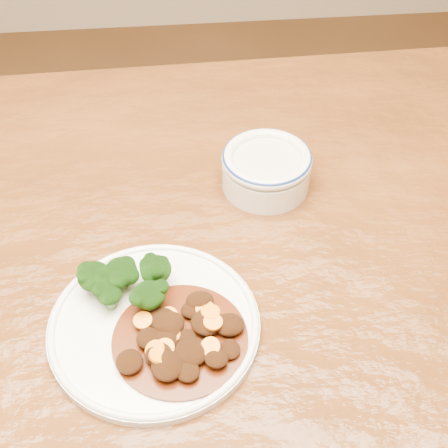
{
  "coord_description": "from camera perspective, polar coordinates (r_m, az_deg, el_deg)",
  "views": [
    {
      "loc": [
        0.04,
        -0.49,
        1.32
      ],
      "look_at": [
        0.09,
        0.05,
        0.77
      ],
      "focal_mm": 50.0,
      "sensor_mm": 36.0,
      "label": 1
    }
  ],
  "objects": [
    {
      "name": "dip_bowl",
      "position": [
        0.83,
        3.89,
        5.13
      ],
      "size": [
        0.12,
        0.12,
        0.05
      ],
      "rotation": [
        0.0,
        0.0,
        0.43
      ],
      "color": "silver",
      "rests_on": "dining_table"
    },
    {
      "name": "dining_table",
      "position": [
        0.81,
        -5.86,
        -7.67
      ],
      "size": [
        1.52,
        0.94,
        0.75
      ],
      "rotation": [
        0.0,
        0.0,
        0.02
      ],
      "color": "#5D2F10",
      "rests_on": "ground"
    },
    {
      "name": "broccoli_florets",
      "position": [
        0.7,
        -8.93,
        -5.04
      ],
      "size": [
        0.1,
        0.07,
        0.04
      ],
      "color": "#68974E",
      "rests_on": "dinner_plate"
    },
    {
      "name": "dinner_plate",
      "position": [
        0.69,
        -6.4,
        -9.14
      ],
      "size": [
        0.23,
        0.23,
        0.01
      ],
      "rotation": [
        0.0,
        0.0,
        0.32
      ],
      "color": "white",
      "rests_on": "dining_table"
    },
    {
      "name": "mince_stew",
      "position": [
        0.67,
        -3.9,
        -10.23
      ],
      "size": [
        0.15,
        0.15,
        0.02
      ],
      "color": "#4F1F08",
      "rests_on": "dinner_plate"
    }
  ]
}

